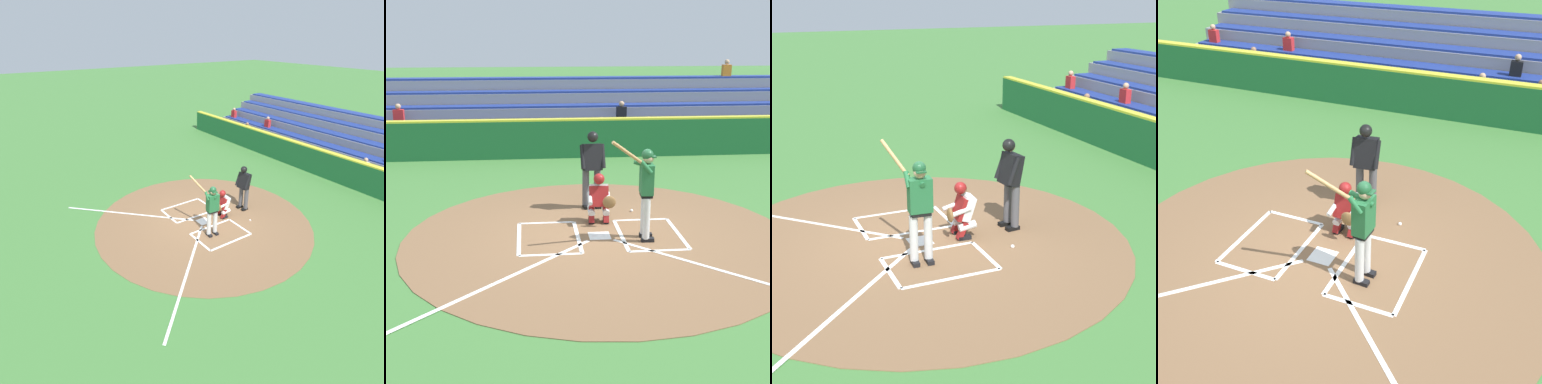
% 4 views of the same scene
% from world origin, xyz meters
% --- Properties ---
extents(ground_plane, '(120.00, 120.00, 0.00)m').
position_xyz_m(ground_plane, '(0.00, 0.00, 0.00)').
color(ground_plane, '#427A38').
extents(dirt_circle, '(8.00, 8.00, 0.01)m').
position_xyz_m(dirt_circle, '(0.00, 0.00, 0.01)').
color(dirt_circle, brown).
rests_on(dirt_circle, ground).
extents(home_plate_and_chalk, '(7.93, 4.91, 0.01)m').
position_xyz_m(home_plate_and_chalk, '(0.00, 0.88, 0.01)').
color(home_plate_and_chalk, white).
rests_on(home_plate_and_chalk, dirt_circle).
extents(batter, '(0.97, 0.66, 2.13)m').
position_xyz_m(batter, '(-0.87, 0.28, 1.10)').
color(batter, silver).
rests_on(batter, ground).
extents(catcher, '(0.59, 0.63, 1.13)m').
position_xyz_m(catcher, '(-0.10, -0.82, 0.59)').
color(catcher, black).
rests_on(catcher, ground).
extents(plate_umpire, '(0.60, 0.45, 1.86)m').
position_xyz_m(plate_umpire, '(-0.07, -1.88, 1.08)').
color(plate_umpire, '#4C4C51').
rests_on(plate_umpire, ground).
extents(baseball, '(0.07, 0.07, 0.07)m').
position_xyz_m(baseball, '(-0.96, -1.50, 0.04)').
color(baseball, white).
rests_on(baseball, ground).
extents(backstop_wall, '(22.00, 0.36, 1.31)m').
position_xyz_m(backstop_wall, '(0.00, -7.50, 0.65)').
color(backstop_wall, '#1E6033').
rests_on(backstop_wall, ground).
extents(bleacher_stand, '(20.00, 4.25, 3.00)m').
position_xyz_m(bleacher_stand, '(0.00, -10.76, 0.85)').
color(bleacher_stand, gray).
rests_on(bleacher_stand, ground).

